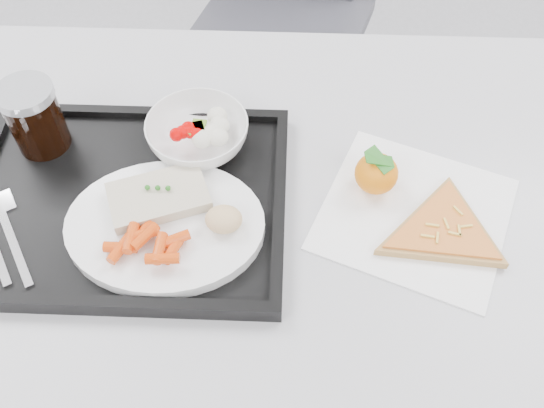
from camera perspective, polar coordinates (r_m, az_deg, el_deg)
The scene contains 12 objects.
table at distance 0.92m, azimuth -0.65°, elevation -2.81°, with size 1.20×0.80×0.75m.
tray at distance 0.89m, azimuth -13.47°, elevation 0.22°, with size 0.45×0.35×0.03m.
dinner_plate at distance 0.83m, azimuth -10.01°, elevation -2.02°, with size 0.27×0.27×0.02m.
fish_fillet at distance 0.84m, azimuth -10.63°, elevation 0.69°, with size 0.15×0.12×0.03m.
bread_roll at distance 0.80m, azimuth -4.56°, elevation -1.44°, with size 0.06×0.06×0.03m.
salad_bowl at distance 0.91m, azimuth -6.99°, elevation 6.56°, with size 0.15×0.15×0.05m.
cola_glass at distance 0.95m, azimuth -21.47°, elevation 7.68°, with size 0.08×0.08×0.11m.
napkin at distance 0.88m, azimuth 13.26°, elevation -0.90°, with size 0.32×0.32×0.00m.
tangerine at distance 0.87m, azimuth 9.80°, elevation 2.86°, with size 0.08×0.08×0.07m.
pizza_slice at distance 0.86m, azimuth 15.83°, elevation -2.41°, with size 0.27×0.27×0.02m.
carrot_pile at distance 0.79m, azimuth -11.70°, elevation -3.66°, with size 0.11×0.07×0.02m.
salad_contents at distance 0.90m, azimuth -6.24°, elevation 6.88°, with size 0.09×0.08×0.02m.
Camera 1 is at (0.03, -0.21, 1.45)m, focal length 40.00 mm.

